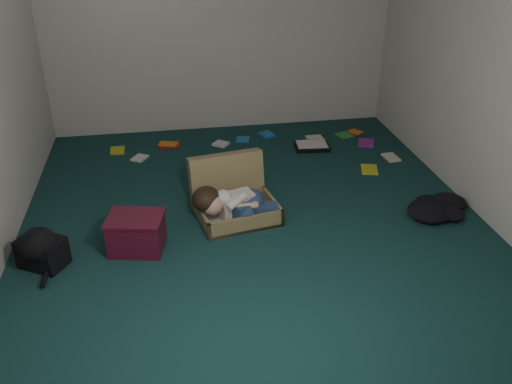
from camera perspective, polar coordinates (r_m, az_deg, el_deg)
name	(u,v)px	position (r m, az deg, el deg)	size (l,w,h in m)	color
floor	(253,219)	(4.79, -0.31, -2.85)	(4.50, 4.50, 0.00)	#123635
wall_back	(220,19)	(6.44, -3.86, 17.69)	(4.50, 4.50, 0.00)	silver
wall_front	(344,227)	(2.25, 9.25, -3.66)	(4.50, 4.50, 0.00)	silver
wall_right	(491,63)	(4.99, 23.50, 12.37)	(4.50, 4.50, 0.00)	silver
suitcase	(233,198)	(4.82, -2.44, -0.60)	(0.79, 0.77, 0.50)	olive
person	(234,203)	(4.65, -2.36, -1.20)	(0.76, 0.37, 0.31)	silver
maroon_bin	(137,233)	(4.42, -12.47, -4.24)	(0.50, 0.42, 0.30)	#4B0F22
backpack	(42,251)	(4.46, -21.60, -5.82)	(0.42, 0.34, 0.25)	black
clothing_pile	(436,204)	(5.13, 18.39, -1.21)	(0.47, 0.39, 0.15)	black
paper_tray	(312,146)	(6.20, 5.89, 4.84)	(0.40, 0.31, 0.05)	black
book_scatter	(275,145)	(6.23, 2.02, 4.93)	(3.14, 1.36, 0.02)	gold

